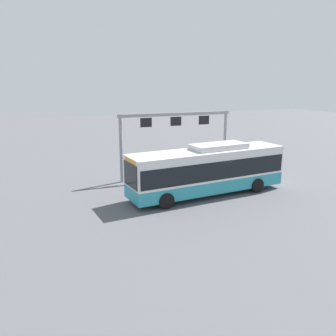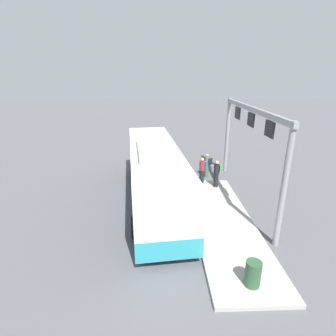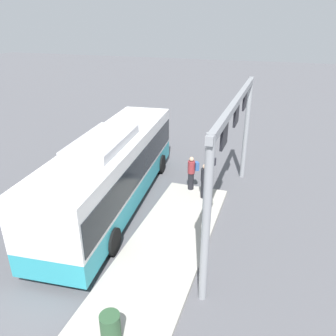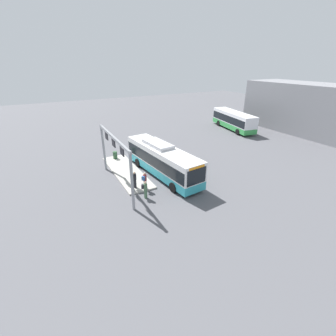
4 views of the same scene
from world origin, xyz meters
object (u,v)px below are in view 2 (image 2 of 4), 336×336
object	(u,v)px
person_boarding	(207,165)
trash_bin	(253,274)
bus_main	(155,171)
person_waiting_near	(202,170)
person_waiting_mid	(217,173)

from	to	relation	value
person_boarding	trash_bin	xyz separation A→B (m)	(-10.12, 0.25, -0.28)
bus_main	person_boarding	bearing A→B (deg)	-50.61
person_waiting_near	trash_bin	size ratio (longest dim) A/B	1.86
bus_main	person_waiting_near	xyz separation A→B (m)	(2.22, -2.97, -0.76)
bus_main	person_waiting_near	size ratio (longest dim) A/B	6.78
bus_main	person_waiting_mid	xyz separation A→B (m)	(1.57, -3.76, -0.76)
bus_main	trash_bin	size ratio (longest dim) A/B	12.57
person_waiting_near	bus_main	bearing A→B (deg)	2.77
person_waiting_near	person_waiting_mid	bearing A→B (deg)	106.91
person_boarding	bus_main	bearing A→B (deg)	73.46
trash_bin	person_waiting_mid	bearing A→B (deg)	-3.48
bus_main	person_waiting_near	world-z (taller)	bus_main
person_boarding	trash_bin	bearing A→B (deg)	116.59
person_waiting_near	trash_bin	world-z (taller)	person_waiting_near
person_waiting_near	trash_bin	distance (m)	8.79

